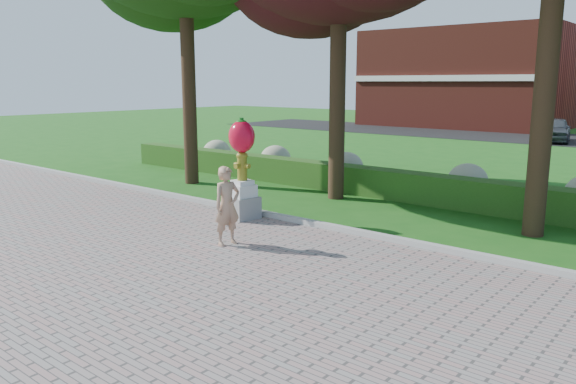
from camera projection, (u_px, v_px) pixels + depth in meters
name	position (u px, v px, depth m)	size (l,w,h in m)	color
ground	(235.00, 264.00, 10.10)	(100.00, 100.00, 0.00)	#1B5A16
walkway	(10.00, 340.00, 7.08)	(40.00, 14.00, 0.04)	gray
curb	(332.00, 228.00, 12.35)	(40.00, 0.18, 0.15)	#ADADA5
lawn_hedge	(417.00, 188.00, 15.30)	(24.00, 0.70, 0.80)	#1B4112
hydrangea_row	(453.00, 180.00, 15.67)	(20.10, 1.10, 0.99)	tan
building_left	(466.00, 78.00, 41.35)	(14.00, 8.00, 7.00)	maroon
hydrant_sculpture	(242.00, 166.00, 13.15)	(0.75, 0.75, 2.38)	gray
woman	(227.00, 206.00, 11.07)	(0.57, 0.38, 1.57)	tan
parked_car	(554.00, 130.00, 30.68)	(1.56, 3.88, 1.32)	#464A4E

